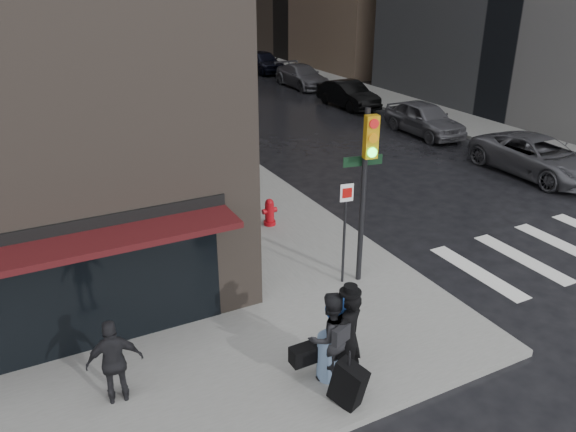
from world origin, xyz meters
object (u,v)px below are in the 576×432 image
man_overcoat (348,345)px  parked_car_1 (424,118)px  parked_car_5 (231,52)px  traffic_light (364,175)px  man_greycoat (115,362)px  parked_car_0 (538,156)px  parked_car_3 (302,76)px  man_jeans (329,337)px  fire_hydrant (270,213)px  parked_car_4 (263,61)px  parked_car_2 (348,94)px

man_overcoat → parked_car_1: size_ratio=0.45×
parked_car_5 → traffic_light: bearing=-110.7°
man_overcoat → man_greycoat: (-3.72, 1.45, -0.03)m
man_greycoat → parked_car_0: size_ratio=0.31×
traffic_light → parked_car_3: traffic_light is taller
man_jeans → parked_car_0: (12.74, 6.29, -0.32)m
parked_car_0 → parked_car_5: bearing=89.3°
man_overcoat → fire_hydrant: man_overcoat is taller
fire_hydrant → parked_car_3: parked_car_3 is taller
man_greycoat → parked_car_4: 34.54m
man_greycoat → parked_car_5: 40.13m
man_greycoat → parked_car_4: size_ratio=0.35×
man_jeans → fire_hydrant: size_ratio=2.18×
man_overcoat → parked_car_4: 34.23m
parked_car_2 → man_overcoat: bearing=-124.8°
man_overcoat → fire_hydrant: (1.74, 6.82, -0.47)m
parked_car_5 → man_jeans: bearing=-112.9°
parked_car_0 → parked_car_1: size_ratio=1.16×
man_overcoat → man_jeans: 0.37m
fire_hydrant → parked_car_1: size_ratio=0.18×
parked_car_3 → parked_car_4: 6.26m
parked_car_3 → parked_car_4: (0.18, 6.26, 0.08)m
parked_car_2 → parked_car_4: 12.53m
parked_car_2 → parked_car_3: 6.28m
parked_car_0 → parked_car_5: size_ratio=1.13×
man_jeans → parked_car_0: man_jeans is taller
parked_car_4 → man_greycoat: bearing=-119.6°
man_overcoat → parked_car_5: (13.13, 37.88, -0.24)m
man_jeans → parked_car_5: (13.33, 37.57, -0.29)m
man_overcoat → parked_car_2: bearing=-144.1°
man_overcoat → fire_hydrant: 7.05m
parked_car_4 → parked_car_1: bearing=-92.4°
man_jeans → parked_car_1: 17.83m
parked_car_0 → parked_car_3: (0.38, 18.77, -0.01)m
parked_car_1 → parked_car_5: parked_car_1 is taller
parked_car_1 → man_jeans: bearing=-133.9°
man_jeans → traffic_light: traffic_light is taller
parked_car_1 → parked_car_3: 12.52m
parked_car_0 → parked_car_2: bearing=91.0°
traffic_light → parked_car_1: 14.42m
fire_hydrant → parked_car_2: size_ratio=0.19×
parked_car_3 → parked_car_4: bearing=88.1°
fire_hydrant → parked_car_2: 16.27m
parked_car_0 → man_greycoat: bearing=-162.1°
parked_car_4 → traffic_light: bearing=-111.2°
traffic_light → parked_car_0: 11.15m
man_overcoat → fire_hydrant: size_ratio=2.46×
parked_car_3 → parked_car_4: size_ratio=1.05×
fire_hydrant → parked_car_4: size_ratio=0.18×
man_overcoat → traffic_light: 4.11m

